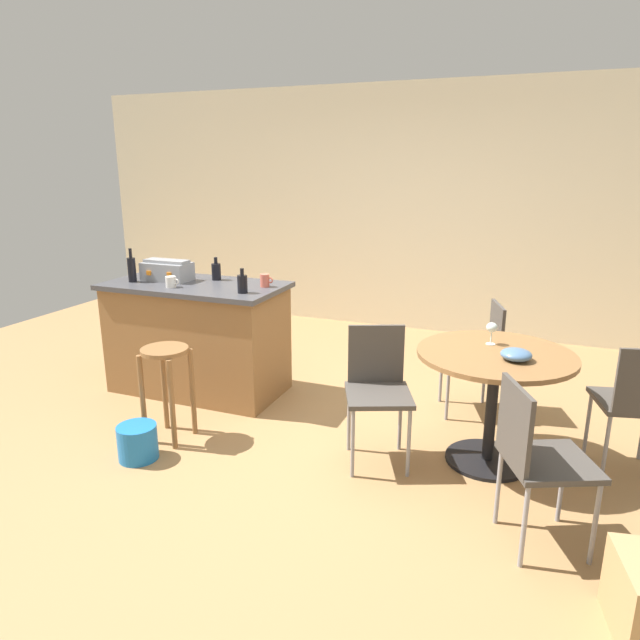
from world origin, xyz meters
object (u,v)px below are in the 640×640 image
object	(u,v)px
kitchen_island	(198,337)
bottle_1	(242,283)
bottle_2	(132,269)
cup_0	(265,280)
folding_chair_near	(536,453)
toolbox	(167,271)
folding_chair_right	(377,384)
cup_1	(171,282)
serving_bowl	(516,355)
wine_glass	(492,328)
folding_chair_left	(479,349)
folding_chair_far	(637,400)
bottle_0	(216,271)
plastic_bucket	(138,442)
wooden_stool	(166,374)
dining_table	(494,379)

from	to	relation	value
kitchen_island	bottle_1	bearing A→B (deg)	-16.92
bottle_2	cup_0	world-z (taller)	bottle_2
folding_chair_near	toolbox	size ratio (longest dim) A/B	2.15
folding_chair_right	bottle_1	size ratio (longest dim) A/B	4.63
bottle_2	cup_1	world-z (taller)	bottle_2
bottle_1	bottle_2	bearing A→B (deg)	178.35
serving_bowl	wine_glass	bearing A→B (deg)	122.69
folding_chair_left	bottle_1	xyz separation A→B (m)	(-1.69, -0.57, 0.49)
folding_chair_far	wine_glass	world-z (taller)	wine_glass
toolbox	serving_bowl	xyz separation A→B (m)	(2.79, -0.49, -0.22)
serving_bowl	bottle_0	bearing A→B (deg)	164.89
kitchen_island	bottle_1	distance (m)	0.77
folding_chair_right	bottle_1	bearing A→B (deg)	161.11
cup_1	plastic_bucket	xyz separation A→B (m)	(0.36, -0.96, -0.85)
toolbox	plastic_bucket	xyz separation A→B (m)	(0.55, -1.17, -0.89)
toolbox	bottle_2	bearing A→B (deg)	-145.64
folding_chair_far	toolbox	size ratio (longest dim) A/B	2.17
wooden_stool	cup_1	size ratio (longest dim) A/B	5.64
cup_1	toolbox	bearing A→B (deg)	131.39
serving_bowl	folding_chair_left	bearing A→B (deg)	108.49
cup_1	wine_glass	distance (m)	2.43
folding_chair_left	toolbox	world-z (taller)	toolbox
wooden_stool	folding_chair_left	bearing A→B (deg)	32.72
bottle_1	serving_bowl	bearing A→B (deg)	-8.66
cup_1	wine_glass	size ratio (longest dim) A/B	0.82
cup_1	plastic_bucket	distance (m)	1.33
wine_glass	cup_1	bearing A→B (deg)	179.72
dining_table	bottle_0	distance (m)	2.40
kitchen_island	toolbox	xyz separation A→B (m)	(-0.28, 0.02, 0.54)
cup_0	dining_table	bearing A→B (deg)	-13.97
dining_table	cup_0	distance (m)	1.90
folding_chair_near	folding_chair_right	world-z (taller)	folding_chair_right
folding_chair_far	dining_table	bearing A→B (deg)	-171.27
folding_chair_near	toolbox	world-z (taller)	toolbox
folding_chair_far	cup_0	world-z (taller)	cup_0
folding_chair_far	toolbox	xyz separation A→B (m)	(-3.48, 0.26, 0.49)
dining_table	folding_chair_near	size ratio (longest dim) A/B	1.12
bottle_0	serving_bowl	size ratio (longest dim) A/B	1.05
bottle_0	bottle_2	size ratio (longest dim) A/B	0.69
dining_table	folding_chair_near	world-z (taller)	folding_chair_near
cup_0	folding_chair_right	bearing A→B (deg)	-30.48
toolbox	bottle_2	xyz separation A→B (m)	(-0.23, -0.16, 0.02)
folding_chair_left	cup_1	bearing A→B (deg)	-165.50
folding_chair_near	wine_glass	world-z (taller)	wine_glass
folding_chair_near	cup_1	distance (m)	2.93
plastic_bucket	toolbox	bearing A→B (deg)	115.20
wooden_stool	bottle_2	world-z (taller)	bottle_2
toolbox	folding_chair_far	bearing A→B (deg)	-4.22
dining_table	folding_chair_left	size ratio (longest dim) A/B	1.12
bottle_1	cup_0	bearing A→B (deg)	76.84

